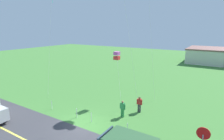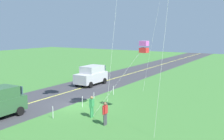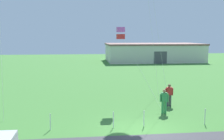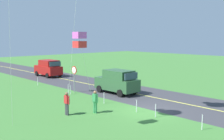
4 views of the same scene
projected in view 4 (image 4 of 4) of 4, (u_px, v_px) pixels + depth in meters
ground_plane at (145, 112)px, 19.75m from camera, size 120.00×120.00×0.10m
asphalt_road at (177, 102)px, 22.45m from camera, size 120.00×7.00×0.00m
road_centre_stripe at (177, 102)px, 22.45m from camera, size 120.00×0.16×0.00m
car_suv_foreground at (117, 81)px, 25.82m from camera, size 4.40×2.12×2.24m
car_parked_east_far at (48, 68)px, 36.92m from camera, size 4.40×2.12×2.24m
stop_sign at (74, 74)px, 26.15m from camera, size 0.76×0.08×2.56m
person_adult_near at (67, 103)px, 18.62m from camera, size 0.58×0.22×1.60m
person_adult_companion at (95, 101)px, 19.13m from camera, size 0.58×0.22×1.60m
kite_blue_mid at (80, 40)px, 14.83m from camera, size 2.69×3.31×5.62m
fence_post_0 at (202, 122)px, 15.69m from camera, size 0.05×0.05×0.90m
fence_post_1 at (156, 111)px, 18.15m from camera, size 0.05×0.05×0.90m
fence_post_2 at (137, 106)px, 19.38m from camera, size 0.05×0.05×0.90m
fence_post_3 at (104, 98)px, 21.95m from camera, size 0.05×0.05×0.90m
fence_post_4 at (71, 90)px, 25.41m from camera, size 0.05×0.05×0.90m
fence_post_5 at (68, 89)px, 25.68m from camera, size 0.05×0.05×0.90m
fence_post_6 at (38, 81)px, 30.06m from camera, size 0.05×0.05×0.90m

